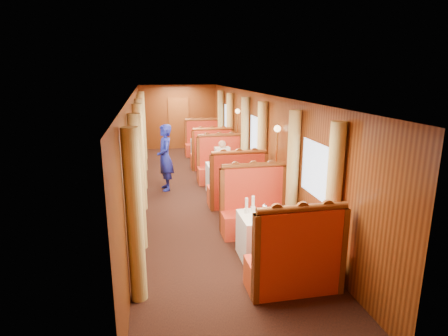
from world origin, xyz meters
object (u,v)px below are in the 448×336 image
object	(u,v)px
steward	(165,158)
rose_vase_mid	(227,158)
banquette_mid_fwd	(237,188)
passenger	(222,158)
banquette_far_aft	(203,144)
rose_vase_far	(207,135)
banquette_far_fwd	(212,156)
table_far	(207,151)
banquette_mid_aft	(221,167)
teapot_left	(266,214)
fruit_plate	(292,216)
teapot_back	(264,211)
teapot_right	(276,215)
tea_tray	(266,216)
table_mid	(228,178)
banquette_near_fwd	(295,263)
table_near	(272,236)
banquette_near_aft	(255,211)

from	to	relation	value
steward	rose_vase_mid	bearing A→B (deg)	61.74
banquette_mid_fwd	passenger	bearing A→B (deg)	90.00
banquette_far_aft	rose_vase_far	world-z (taller)	banquette_far_aft
rose_vase_far	banquette_far_fwd	bearing A→B (deg)	-90.50
table_far	rose_vase_mid	size ratio (longest dim) A/B	2.92
rose_vase_far	steward	bearing A→B (deg)	-117.73
banquette_mid_aft	steward	size ratio (longest dim) A/B	0.78
teapot_left	steward	bearing A→B (deg)	127.75
table_far	fruit_plate	size ratio (longest dim) A/B	4.64
rose_vase_far	banquette_mid_aft	bearing A→B (deg)	-90.20
rose_vase_far	teapot_back	bearing A→B (deg)	-91.10
banquette_mid_fwd	teapot_right	bearing A→B (deg)	-89.95
banquette_mid_aft	banquette_far_aft	distance (m)	3.50
banquette_mid_fwd	tea_tray	size ratio (longest dim) A/B	3.94
table_mid	rose_vase_far	world-z (taller)	rose_vase_far
table_mid	tea_tray	distance (m)	3.56
tea_tray	rose_vase_mid	world-z (taller)	rose_vase_mid
rose_vase_mid	passenger	bearing A→B (deg)	87.25
steward	fruit_plate	bearing A→B (deg)	16.86
tea_tray	banquette_near_fwd	bearing A→B (deg)	-83.01
banquette_near_fwd	teapot_right	world-z (taller)	banquette_near_fwd
table_far	teapot_back	distance (m)	6.97
steward	tea_tray	bearing A→B (deg)	12.57
banquette_far_fwd	banquette_far_aft	size ratio (longest dim) A/B	1.00
tea_tray	teapot_right	world-z (taller)	teapot_right
banquette_mid_aft	teapot_back	world-z (taller)	banquette_mid_aft
banquette_far_fwd	teapot_left	world-z (taller)	banquette_far_fwd
table_mid	passenger	xyz separation A→B (m)	(-0.00, 0.75, 0.37)
banquette_far_fwd	banquette_mid_fwd	bearing A→B (deg)	-90.00
rose_vase_mid	banquette_far_fwd	bearing A→B (deg)	89.14
banquette_mid_fwd	rose_vase_mid	distance (m)	1.10
table_near	banquette_near_fwd	xyz separation A→B (m)	(0.00, -1.01, 0.05)
teapot_right	teapot_left	bearing A→B (deg)	164.64
table_mid	fruit_plate	xyz separation A→B (m)	(0.28, -3.65, 0.39)
banquette_near_aft	steward	bearing A→B (deg)	116.75
teapot_left	rose_vase_far	size ratio (longest dim) A/B	0.48
table_near	steward	world-z (taller)	steward
banquette_near_fwd	teapot_back	bearing A→B (deg)	96.69
passenger	banquette_far_fwd	bearing A→B (deg)	90.00
rose_vase_mid	banquette_near_aft	bearing A→B (deg)	-89.12
tea_tray	teapot_right	bearing A→B (deg)	-43.60
table_near	table_far	bearing A→B (deg)	90.00
banquette_far_aft	banquette_near_fwd	bearing A→B (deg)	-90.00
rose_vase_mid	teapot_back	bearing A→B (deg)	-91.45
banquette_far_aft	teapot_back	bearing A→B (deg)	-90.89
banquette_far_aft	tea_tray	size ratio (longest dim) A/B	3.94
tea_tray	banquette_far_aft	bearing A→B (deg)	89.15
banquette_mid_fwd	steward	world-z (taller)	steward
table_mid	banquette_mid_aft	world-z (taller)	banquette_mid_aft
banquette_near_fwd	fruit_plate	bearing A→B (deg)	71.96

